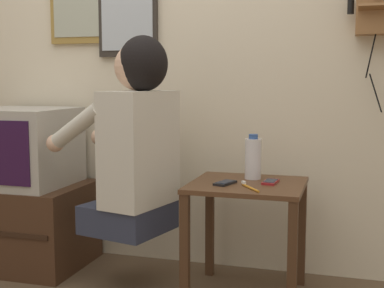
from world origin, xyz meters
name	(u,v)px	position (x,y,z in m)	size (l,w,h in m)	color
wall_back	(173,36)	(0.00, 1.24, 1.27)	(6.80, 0.05, 2.55)	beige
side_table	(247,206)	(0.50, 0.83, 0.44)	(0.53, 0.49, 0.55)	#51331E
person	(135,139)	(-0.03, 0.76, 0.75)	(0.63, 0.51, 0.95)	#2D3347
tv_stand	(27,224)	(-0.76, 0.93, 0.23)	(0.66, 0.54, 0.46)	#422819
television	(21,147)	(-0.77, 0.92, 0.67)	(0.52, 0.50, 0.42)	#ADA89E
cell_phone_held	(225,183)	(0.41, 0.77, 0.56)	(0.09, 0.14, 0.01)	black
cell_phone_spare	(270,182)	(0.61, 0.86, 0.56)	(0.07, 0.13, 0.01)	maroon
water_bottle	(253,158)	(0.51, 0.95, 0.65)	(0.08, 0.08, 0.22)	silver
toothbrush	(249,187)	(0.54, 0.71, 0.56)	(0.11, 0.15, 0.02)	orange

